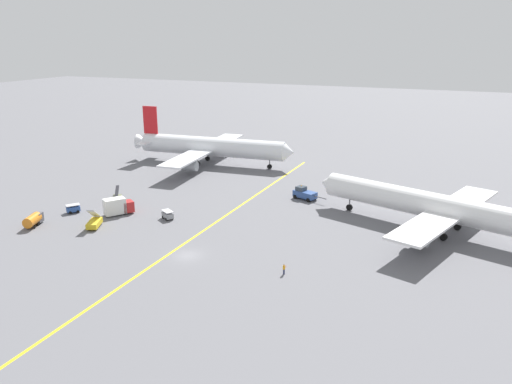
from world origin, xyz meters
TOP-DOWN VIEW (x-y plane):
  - ground_plane at (0.00, 0.00)m, footprint 600.00×600.00m
  - taxiway_stripe at (-2.97, 10.00)m, footprint 2.56×119.99m
  - airliner_at_gate_left at (-25.79, 57.66)m, footprint 47.86×45.77m
  - airliner_being_pushed at (37.31, 27.48)m, footprint 49.37×38.20m
  - pushback_tug at (8.57, 36.94)m, footprint 8.32×4.23m
  - gse_baggage_cart_near_cluster at (-32.70, 9.57)m, footprint 2.90×3.13m
  - gse_stair_truck_yellow at (-23.03, 4.51)m, footprint 3.65×4.93m
  - gse_baggage_cart_trailing at (-12.63, 13.88)m, footprint 3.15×2.81m
  - gse_fuel_bowser_stubby at (-34.16, 0.51)m, footprint 3.38×5.25m
  - gse_catering_truck_tall at (-23.34, 12.26)m, footprint 5.29×6.17m
  - gse_belt_loader_portside at (-28.79, 18.85)m, footprint 3.61×4.86m
  - ground_crew_wing_walker_right at (17.17, -0.36)m, footprint 0.43×0.40m

SIDE VIEW (x-z plane):
  - ground_plane at x=0.00m, z-range 0.00..0.00m
  - taxiway_stripe at x=-2.97m, z-range 0.00..0.01m
  - gse_belt_loader_portside at x=-28.79m, z-range -0.68..2.33m
  - gse_baggage_cart_near_cluster at x=-32.70m, z-range 0.01..1.72m
  - gse_baggage_cart_trailing at x=-12.63m, z-range 0.01..1.72m
  - ground_crew_wing_walker_right at x=17.17m, z-range 0.03..1.70m
  - gse_stair_truck_yellow at x=-23.03m, z-range -1.00..3.05m
  - pushback_tug at x=8.57m, z-range -0.23..2.79m
  - gse_fuel_bowser_stubby at x=-34.16m, z-range 0.13..2.53m
  - gse_catering_truck_tall at x=-23.34m, z-range 0.01..3.51m
  - airliner_being_pushed at x=37.31m, z-range -2.49..12.03m
  - airliner_at_gate_left at x=-25.79m, z-range -2.86..12.79m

